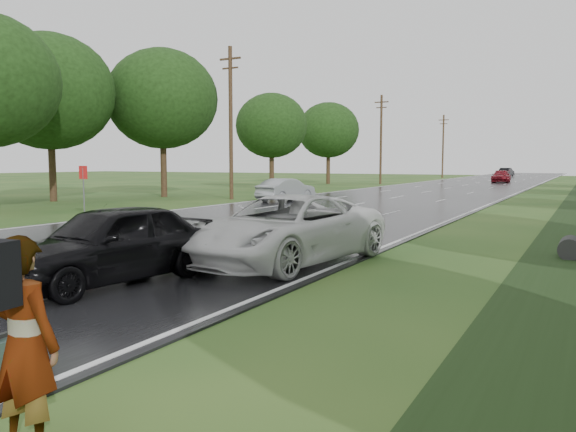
% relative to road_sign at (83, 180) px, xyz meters
% --- Properties ---
extents(road, '(14.00, 180.00, 0.04)m').
position_rel_road_sign_xyz_m(road, '(8.50, 33.00, -1.62)').
color(road, black).
rests_on(road, ground).
extents(edge_stripe_east, '(0.12, 180.00, 0.01)m').
position_rel_road_sign_xyz_m(edge_stripe_east, '(15.25, 33.00, -1.60)').
color(edge_stripe_east, silver).
rests_on(edge_stripe_east, road).
extents(edge_stripe_west, '(0.12, 180.00, 0.01)m').
position_rel_road_sign_xyz_m(edge_stripe_west, '(1.75, 33.00, -1.60)').
color(edge_stripe_west, silver).
rests_on(edge_stripe_west, road).
extents(center_line, '(0.12, 180.00, 0.01)m').
position_rel_road_sign_xyz_m(center_line, '(8.50, 33.00, -1.60)').
color(center_line, silver).
rests_on(center_line, road).
extents(road_sign, '(0.50, 0.06, 2.30)m').
position_rel_road_sign_xyz_m(road_sign, '(0.00, 0.00, 0.00)').
color(road_sign, slate).
rests_on(road_sign, ground).
extents(utility_pole_mid, '(1.60, 0.26, 10.00)m').
position_rel_road_sign_xyz_m(utility_pole_mid, '(-0.70, 13.00, 3.55)').
color(utility_pole_mid, '#3B2418').
rests_on(utility_pole_mid, ground).
extents(utility_pole_far, '(1.60, 0.26, 10.00)m').
position_rel_road_sign_xyz_m(utility_pole_far, '(-0.70, 43.00, 3.55)').
color(utility_pole_far, '#3B2418').
rests_on(utility_pole_far, ground).
extents(utility_pole_distant, '(1.60, 0.26, 10.00)m').
position_rel_road_sign_xyz_m(utility_pole_distant, '(-0.70, 73.00, 3.55)').
color(utility_pole_distant, '#3B2418').
rests_on(utility_pole_distant, ground).
extents(tree_west_c, '(7.80, 7.80, 10.43)m').
position_rel_road_sign_xyz_m(tree_west_c, '(-6.50, 13.00, 5.27)').
color(tree_west_c, '#3B2418').
rests_on(tree_west_c, ground).
extents(tree_west_d, '(6.60, 6.60, 8.80)m').
position_rel_road_sign_xyz_m(tree_west_d, '(-5.70, 27.00, 4.18)').
color(tree_west_d, '#3B2418').
rests_on(tree_west_d, ground).
extents(tree_west_e, '(8.00, 8.00, 10.44)m').
position_rel_road_sign_xyz_m(tree_west_e, '(-9.50, 6.00, 5.19)').
color(tree_west_e, '#3B2418').
rests_on(tree_west_e, ground).
extents(tree_west_f, '(7.00, 7.00, 9.29)m').
position_rel_road_sign_xyz_m(tree_west_f, '(-6.30, 41.00, 4.49)').
color(tree_west_f, '#3B2418').
rests_on(tree_west_f, ground).
extents(pedestrian, '(0.88, 0.73, 1.86)m').
position_rel_road_sign_xyz_m(pedestrian, '(16.29, -15.14, -0.68)').
color(pedestrian, '#A5998C').
rests_on(pedestrian, ground).
extents(white_pickup, '(3.44, 6.16, 1.63)m').
position_rel_road_sign_xyz_m(white_pickup, '(14.00, -6.33, -0.79)').
color(white_pickup, silver).
rests_on(white_pickup, road).
extents(dark_sedan, '(2.51, 4.91, 1.60)m').
position_rel_road_sign_xyz_m(dark_sedan, '(12.00, -10.00, -0.80)').
color(dark_sedan, black).
rests_on(dark_sedan, road).
extents(silver_sedan, '(2.21, 4.50, 1.42)m').
position_rel_road_sign_xyz_m(silver_sedan, '(3.66, 12.65, -0.89)').
color(silver_sedan, '#969A9E').
rests_on(silver_sedan, road).
extents(far_car_red, '(2.32, 5.11, 1.45)m').
position_rel_road_sign_xyz_m(far_car_red, '(10.63, 55.01, -0.88)').
color(far_car_red, maroon).
rests_on(far_car_red, road).
extents(far_car_dark, '(2.18, 4.73, 1.50)m').
position_rel_road_sign_xyz_m(far_car_dark, '(7.46, 84.92, -0.85)').
color(far_car_dark, black).
rests_on(far_car_dark, road).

